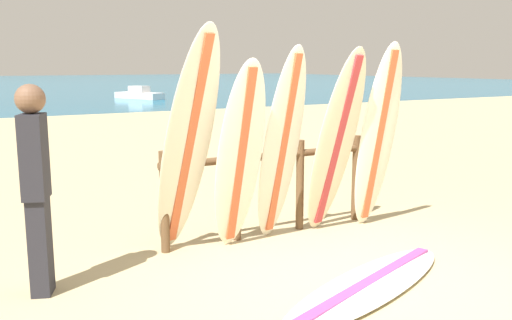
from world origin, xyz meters
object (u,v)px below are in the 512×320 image
at_px(surfboard_leaning_center, 336,143).
at_px(surfboard_leaning_far_left, 188,144).
at_px(surfboard_leaning_left, 240,157).
at_px(surfboard_leaning_center_right, 378,137).
at_px(small_boat_offshore, 139,94).
at_px(surfboard_lying_on_sand, 369,285).
at_px(beachgoer_standing, 36,181).
at_px(surfboard_rack, 269,178).
at_px(surfboard_leaning_center_left, 282,145).

bearing_deg(surfboard_leaning_center, surfboard_leaning_far_left, 176.22).
height_order(surfboard_leaning_far_left, surfboard_leaning_left, surfboard_leaning_far_left).
relative_size(surfboard_leaning_center_right, small_boat_offshore, 0.69).
distance_m(surfboard_leaning_center_right, small_boat_offshore, 25.58).
bearing_deg(surfboard_leaning_left, surfboard_lying_on_sand, -69.95).
bearing_deg(surfboard_leaning_center_right, beachgoer_standing, -179.18).
distance_m(surfboard_rack, surfboard_leaning_center_left, 0.49).
bearing_deg(surfboard_leaning_far_left, beachgoer_standing, -171.65).
distance_m(surfboard_leaning_center_left, surfboard_lying_on_sand, 1.77).
relative_size(surfboard_rack, surfboard_leaning_center_left, 1.22).
height_order(surfboard_leaning_center_left, beachgoer_standing, surfboard_leaning_center_left).
xyz_separation_m(surfboard_leaning_left, surfboard_leaning_center, (1.17, -0.03, 0.06)).
distance_m(surfboard_rack, surfboard_leaning_center_right, 1.32).
bearing_deg(surfboard_leaning_far_left, surfboard_leaning_center, -3.78).
relative_size(surfboard_leaning_far_left, surfboard_leaning_center, 1.09).
distance_m(surfboard_leaning_center, surfboard_leaning_center_right, 0.56).
height_order(beachgoer_standing, small_boat_offshore, beachgoer_standing).
bearing_deg(small_boat_offshore, surfboard_leaning_center, -103.06).
relative_size(surfboard_leaning_far_left, surfboard_leaning_left, 1.16).
distance_m(surfboard_leaning_far_left, surfboard_leaning_center, 1.69).
height_order(surfboard_leaning_left, surfboard_lying_on_sand, surfboard_leaning_left).
height_order(surfboard_leaning_center, surfboard_lying_on_sand, surfboard_leaning_center).
height_order(surfboard_leaning_center_right, small_boat_offshore, surfboard_leaning_center_right).
height_order(surfboard_leaning_center, small_boat_offshore, surfboard_leaning_center).
bearing_deg(small_boat_offshore, surfboard_lying_on_sand, -103.78).
bearing_deg(surfboard_lying_on_sand, surfboard_leaning_far_left, 124.78).
height_order(surfboard_leaning_left, surfboard_leaning_center_right, surfboard_leaning_center_right).
bearing_deg(surfboard_leaning_far_left, surfboard_leaning_center_right, -3.90).
relative_size(surfboard_leaning_center_left, surfboard_leaning_center_right, 0.98).
bearing_deg(surfboard_leaning_center_right, surfboard_leaning_center_left, 173.26).
height_order(surfboard_rack, surfboard_leaning_left, surfboard_leaning_left).
bearing_deg(surfboard_leaning_center, surfboard_leaning_center_left, 171.10).
distance_m(surfboard_leaning_center, surfboard_lying_on_sand, 1.82).
bearing_deg(surfboard_leaning_center, surfboard_leaning_left, 178.73).
distance_m(surfboard_leaning_left, surfboard_leaning_center, 1.17).
relative_size(surfboard_rack, beachgoer_standing, 1.47).
bearing_deg(surfboard_lying_on_sand, surfboard_leaning_left, 110.05).
bearing_deg(surfboard_leaning_center_left, surfboard_leaning_center, -8.90).
bearing_deg(surfboard_leaning_center, surfboard_leaning_center_right, -4.28).
xyz_separation_m(surfboard_rack, beachgoer_standing, (-2.47, -0.47, 0.31)).
bearing_deg(surfboard_leaning_center_left, surfboard_leaning_left, -172.23).
distance_m(surfboard_leaning_far_left, surfboard_leaning_left, 0.54).
xyz_separation_m(surfboard_leaning_center_left, beachgoer_standing, (-2.46, -0.19, -0.09)).
relative_size(surfboard_leaning_far_left, surfboard_lying_on_sand, 0.94).
relative_size(surfboard_rack, surfboard_lying_on_sand, 1.06).
bearing_deg(surfboard_lying_on_sand, small_boat_offshore, 76.22).
xyz_separation_m(surfboard_leaning_left, surfboard_leaning_center_right, (1.73, -0.07, 0.09)).
xyz_separation_m(surfboard_lying_on_sand, beachgoer_standing, (-2.42, 1.26, 0.92)).
xyz_separation_m(beachgoer_standing, small_boat_offshore, (8.88, 25.08, -0.70)).
height_order(surfboard_leaning_far_left, surfboard_leaning_center_left, surfboard_leaning_far_left).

